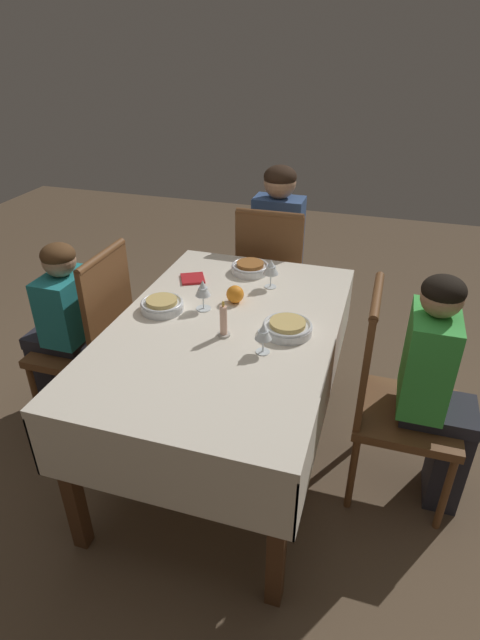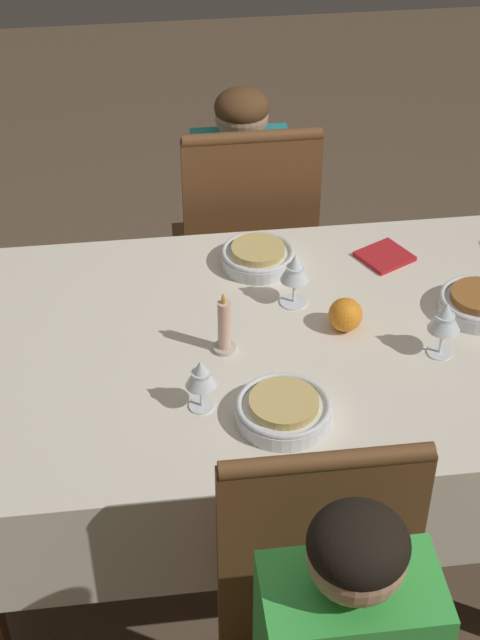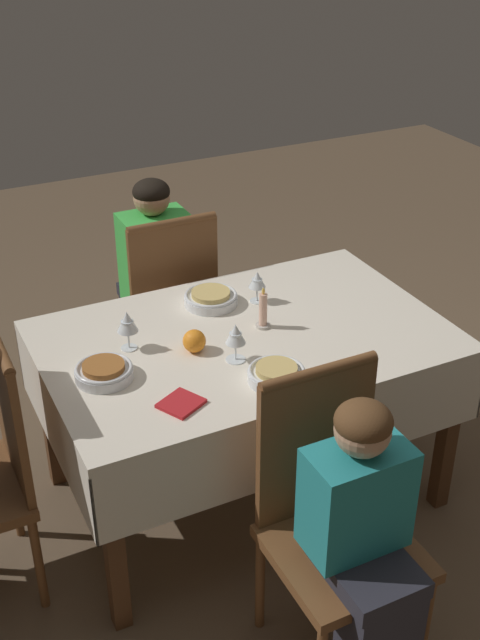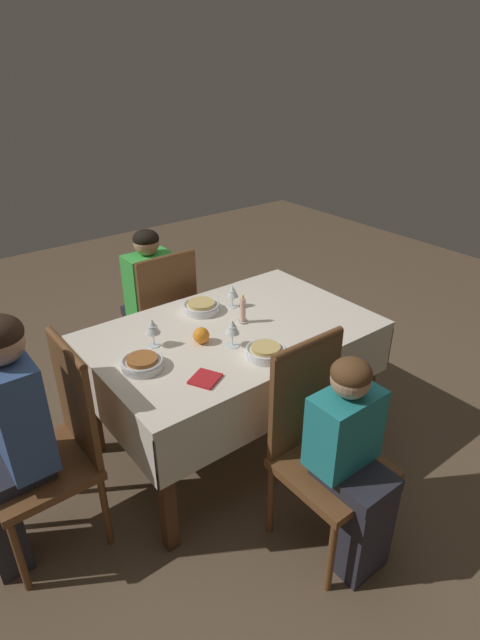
% 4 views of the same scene
% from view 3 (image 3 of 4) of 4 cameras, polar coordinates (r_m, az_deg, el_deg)
% --- Properties ---
extents(ground_plane, '(8.00, 8.00, 0.00)m').
position_cam_3_polar(ground_plane, '(3.39, 0.31, -12.02)').
color(ground_plane, brown).
extents(dining_table, '(1.48, 0.96, 0.75)m').
position_cam_3_polar(dining_table, '(2.99, 0.34, -2.61)').
color(dining_table, silver).
rests_on(dining_table, ground_plane).
extents(chair_north, '(0.43, 0.43, 0.99)m').
position_cam_3_polar(chair_north, '(3.63, -5.26, 1.06)').
color(chair_north, brown).
rests_on(chair_north, ground_plane).
extents(chair_south, '(0.43, 0.43, 0.99)m').
position_cam_3_polar(chair_south, '(2.55, 6.57, -13.37)').
color(chair_south, brown).
rests_on(chair_south, ground_plane).
extents(person_child_green, '(0.30, 0.33, 1.08)m').
position_cam_3_polar(person_child_green, '(3.74, -6.28, 3.10)').
color(person_child_green, '#282833').
rests_on(person_child_green, ground_plane).
extents(person_child_teal, '(0.30, 0.33, 1.00)m').
position_cam_3_polar(person_child_teal, '(2.43, 8.90, -15.43)').
color(person_child_teal, '#282833').
rests_on(person_child_teal, ground_plane).
extents(bowl_west, '(0.20, 0.20, 0.06)m').
position_cam_3_polar(bowl_west, '(2.73, -9.65, -3.62)').
color(bowl_west, silver).
rests_on(bowl_west, dining_table).
extents(wine_glass_west, '(0.08, 0.08, 0.15)m').
position_cam_3_polar(wine_glass_west, '(2.84, -8.02, -0.19)').
color(wine_glass_west, white).
rests_on(wine_glass_west, dining_table).
extents(bowl_north, '(0.21, 0.21, 0.06)m').
position_cam_3_polar(bowl_north, '(3.14, -2.09, 1.58)').
color(bowl_north, silver).
rests_on(bowl_north, dining_table).
extents(wine_glass_north, '(0.07, 0.07, 0.13)m').
position_cam_3_polar(wine_glass_north, '(3.13, 1.23, 2.82)').
color(wine_glass_north, white).
rests_on(wine_glass_north, dining_table).
extents(bowl_south, '(0.20, 0.20, 0.06)m').
position_cam_3_polar(bowl_south, '(2.68, 2.61, -3.85)').
color(bowl_south, silver).
rests_on(bowl_south, dining_table).
extents(wine_glass_south, '(0.07, 0.07, 0.14)m').
position_cam_3_polar(wine_glass_south, '(2.75, -0.32, -1.09)').
color(wine_glass_south, white).
rests_on(wine_glass_south, dining_table).
extents(candle_centerpiece, '(0.06, 0.06, 0.16)m').
position_cam_3_polar(candle_centerpiece, '(2.97, 1.65, 0.56)').
color(candle_centerpiece, beige).
rests_on(candle_centerpiece, dining_table).
extents(orange_fruit, '(0.08, 0.08, 0.08)m').
position_cam_3_polar(orange_fruit, '(2.83, -3.27, -1.50)').
color(orange_fruit, orange).
rests_on(orange_fruit, dining_table).
extents(napkin_red_folded, '(0.16, 0.16, 0.01)m').
position_cam_3_polar(napkin_red_folded, '(2.58, -4.21, -5.94)').
color(napkin_red_folded, red).
rests_on(napkin_red_folded, dining_table).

